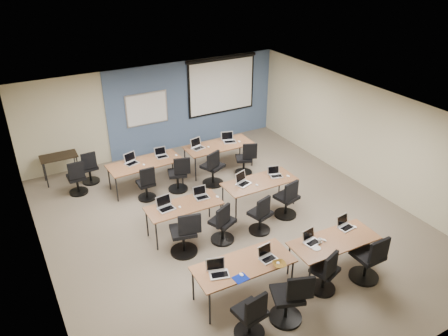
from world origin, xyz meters
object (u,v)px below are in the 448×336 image
laptop_4 (165,206)px  laptop_7 (275,174)px  training_table_mid_right (260,183)px  laptop_3 (345,224)px  task_chair_1 (290,301)px  task_chair_2 (325,275)px  training_table_back_right (219,146)px  task_chair_4 (185,236)px  training_table_front_right (334,242)px  training_table_mid_left (184,207)px  laptop_1 (267,255)px  task_chair_10 (213,171)px  task_chair_0 (251,318)px  task_chair_5 (223,226)px  task_chair_8 (147,186)px  training_table_front_left (244,266)px  task_chair_3 (369,261)px  task_chair_11 (245,161)px  laptop_6 (243,181)px  laptop_9 (161,154)px  task_chair_7 (287,201)px  spare_chair_a (90,170)px  laptop_5 (201,195)px  laptop_0 (218,270)px  task_chair_9 (179,177)px  utility_table (59,159)px  training_table_back_left (145,164)px  whiteboard (147,109)px  projector_screen (222,82)px  spare_chair_b (77,180)px  laptop_10 (197,146)px  laptop_11 (229,139)px  laptop_8 (131,161)px

laptop_4 → laptop_7: size_ratio=1.18×
training_table_mid_right → laptop_3: bearing=-78.7°
task_chair_1 → task_chair_2: task_chair_1 is taller
training_table_back_right → task_chair_4: task_chair_4 is taller
training_table_mid_right → training_table_back_right: (0.13, 2.28, 0.00)m
training_table_front_right → task_chair_1: task_chair_1 is taller
training_table_mid_left → laptop_1: laptop_1 is taller
laptop_4 → task_chair_10: size_ratio=0.34×
task_chair_2 → task_chair_0: bearing=168.2°
task_chair_5 → task_chair_8: task_chair_5 is taller
training_table_front_left → task_chair_3: size_ratio=1.76×
training_table_mid_left → task_chair_5: (0.58, -0.71, -0.27)m
task_chair_11 → laptop_7: bearing=-70.8°
task_chair_1 → task_chair_4: size_ratio=1.00×
training_table_mid_left → laptop_3: 3.41m
laptop_6 → laptop_9: (-1.14, 2.29, -0.00)m
training_table_mid_right → task_chair_5: (-1.45, -0.79, -0.27)m
task_chair_2 → laptop_6: laptop_6 is taller
task_chair_7 → spare_chair_a: 5.33m
laptop_7 → laptop_5: bearing=-164.0°
task_chair_10 → training_table_front_right: bearing=-106.6°
task_chair_2 → laptop_0: bearing=141.4°
task_chair_0 → laptop_4: task_chair_0 is taller
laptop_9 → task_chair_9: 0.83m
laptop_9 → utility_table: (-2.40, 1.33, -0.13)m
training_table_back_left → spare_chair_a: 1.58m
whiteboard → laptop_6: bearing=-78.3°
training_table_back_left → task_chair_10: size_ratio=1.83×
projector_screen → task_chair_9: bearing=-137.0°
laptop_5 → task_chair_11: same height
training_table_front_left → laptop_4: size_ratio=5.23×
task_chair_2 → spare_chair_b: task_chair_2 is taller
training_table_back_right → laptop_6: (-0.54, -2.17, 0.11)m
projector_screen → laptop_10: (-1.73, -1.72, -1.09)m
laptop_6 → laptop_9: laptop_6 is taller
laptop_11 → laptop_5: bearing=-113.8°
task_chair_0 → laptop_8: task_chair_0 is taller
laptop_7 → laptop_10: size_ratio=0.86×
task_chair_2 → laptop_6: (0.12, 3.15, 0.39)m
laptop_3 → task_chair_9: (-1.85, 4.08, -0.38)m
training_table_front_right → task_chair_9: bearing=109.9°
laptop_5 → laptop_9: same height
training_table_mid_right → training_table_front_left: bearing=-128.4°
laptop_6 → utility_table: bearing=115.4°
whiteboard → laptop_10: (0.77, -1.74, -0.66)m
task_chair_3 → laptop_10: (-0.89, 5.59, 0.36)m
task_chair_0 → task_chair_8: 4.93m
training_table_back_right → laptop_0: 5.30m
task_chair_7 → task_chair_10: 2.33m
training_table_front_right → task_chair_9: task_chair_9 is taller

